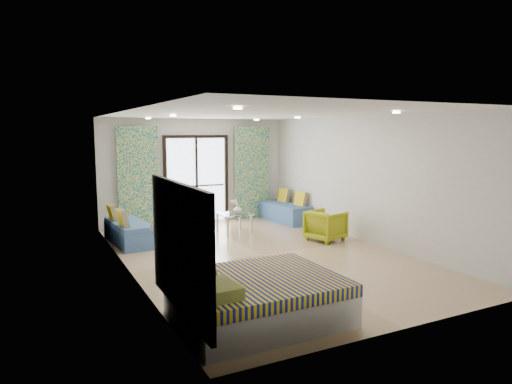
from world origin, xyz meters
name	(u,v)px	position (x,y,z in m)	size (l,w,h in m)	color
floor	(262,255)	(0.00, 0.00, 0.00)	(5.00, 7.50, 0.01)	tan
ceiling	(262,113)	(0.00, 0.00, 2.70)	(5.00, 7.50, 0.01)	silver
wall_back	(196,171)	(0.00, 3.75, 1.35)	(5.00, 0.01, 2.70)	silver
wall_front	(409,219)	(0.00, -3.75, 1.35)	(5.00, 0.01, 2.70)	silver
wall_left	(128,193)	(-2.50, 0.00, 1.35)	(0.01, 7.50, 2.70)	silver
wall_right	(365,179)	(2.50, 0.00, 1.35)	(0.01, 7.50, 2.70)	silver
balcony_door	(196,174)	(0.00, 3.72, 1.26)	(1.76, 0.08, 2.28)	black
balcony_rail	(197,186)	(0.00, 3.73, 0.95)	(1.52, 0.03, 0.04)	#595451
curtain_left	(138,178)	(-1.55, 3.57, 1.25)	(1.00, 0.10, 2.50)	beige
curtain_right	(252,173)	(1.55, 3.57, 1.25)	(1.00, 0.10, 2.50)	beige
downlight_a	(238,108)	(-1.40, -2.00, 2.67)	(0.12, 0.12, 0.02)	#FFE0B2
downlight_b	(396,112)	(1.40, -2.00, 2.67)	(0.12, 0.12, 0.02)	#FFE0B2
downlight_c	(173,116)	(-1.40, 1.00, 2.67)	(0.12, 0.12, 0.02)	#FFE0B2
downlight_d	(298,118)	(1.40, 1.00, 2.67)	(0.12, 0.12, 0.02)	#FFE0B2
downlight_e	(148,118)	(-1.40, 3.00, 2.67)	(0.12, 0.12, 0.02)	#FFE0B2
downlight_f	(256,120)	(1.40, 3.00, 2.67)	(0.12, 0.12, 0.02)	#FFE0B2
headboard	(179,248)	(-2.46, -2.70, 1.05)	(0.06, 2.10, 1.50)	black
switch_plate	(151,227)	(-2.47, -1.45, 1.05)	(0.02, 0.10, 0.10)	silver
bed	(256,298)	(-1.48, -2.70, 0.29)	(2.00, 1.63, 0.69)	silver
daybed_left	(128,232)	(-2.11, 2.08, 0.26)	(0.79, 1.72, 0.83)	#3E6195
daybed_right	(285,212)	(2.11, 2.71, 0.26)	(0.76, 1.71, 0.82)	#3E6195
coffee_table	(234,216)	(0.33, 2.04, 0.41)	(0.71, 0.71, 0.80)	silver
vase	(238,209)	(0.41, 2.01, 0.56)	(0.19, 0.20, 0.19)	white
armchair	(326,224)	(1.81, 0.44, 0.36)	(0.71, 0.66, 0.73)	#9AA415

